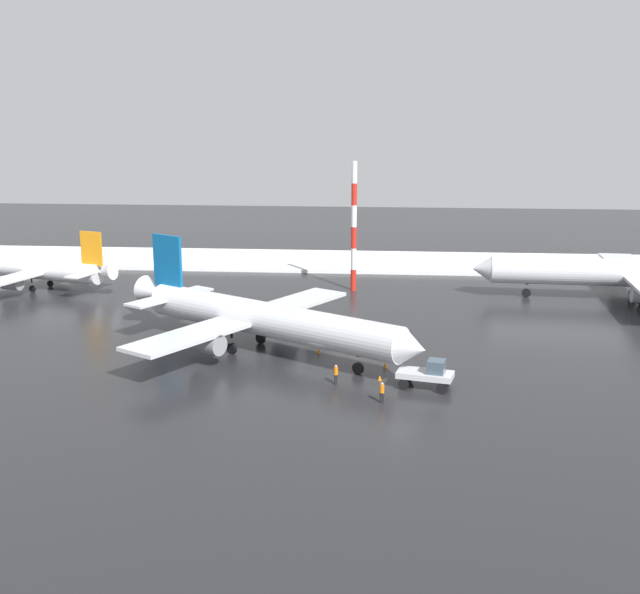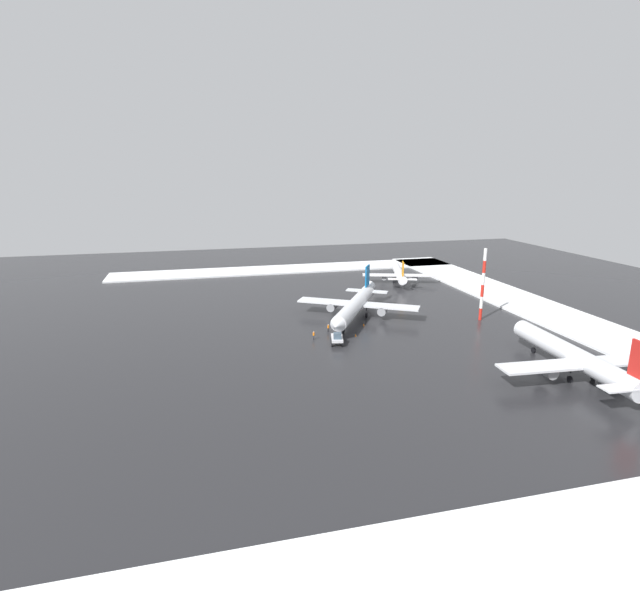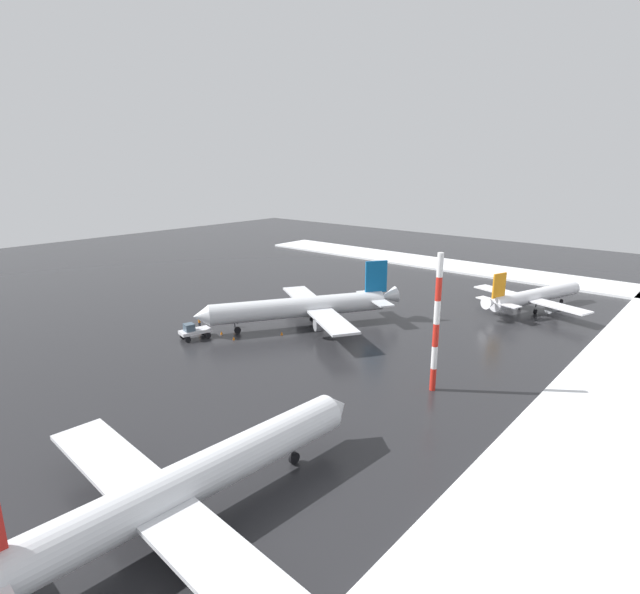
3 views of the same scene
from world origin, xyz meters
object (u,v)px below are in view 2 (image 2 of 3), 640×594
traffic_cone_near_nose (364,325)px  ground_crew_near_tug (314,335)px  traffic_cone_mid_line (339,336)px  airplane_distant_tail (356,305)px  traffic_cone_wingtip_side (356,335)px  airplane_far_rear (399,273)px  pushback_tug (337,338)px  ground_crew_by_nose_gear (328,328)px  airplane_foreground_jet (575,357)px  antenna_mast (483,285)px

traffic_cone_near_nose → ground_crew_near_tug: bearing=115.6°
ground_crew_near_tug → traffic_cone_mid_line: bearing=-166.5°
airplane_distant_tail → traffic_cone_wingtip_side: (-11.68, 3.78, -3.09)m
airplane_far_rear → traffic_cone_wingtip_side: size_ratio=47.80×
traffic_cone_wingtip_side → airplane_far_rear: bearing=-32.2°
airplane_distant_tail → traffic_cone_mid_line: size_ratio=55.83×
pushback_tug → ground_crew_by_nose_gear: (7.72, -0.31, -0.31)m
pushback_tug → ground_crew_near_tug: size_ratio=2.91×
traffic_cone_near_nose → traffic_cone_wingtip_side: 7.44m
airplane_foreground_jet → traffic_cone_wingtip_side: bearing=48.7°
antenna_mast → traffic_cone_near_nose: (2.13, 27.22, -7.92)m
ground_crew_near_tug → ground_crew_by_nose_gear: same height
antenna_mast → traffic_cone_wingtip_side: bearing=97.7°
traffic_cone_mid_line → airplane_distant_tail: bearing=-32.7°
traffic_cone_near_nose → ground_crew_by_nose_gear: bearing=104.3°
airplane_distant_tail → traffic_cone_near_nose: 6.19m
airplane_foreground_jet → antenna_mast: bearing=-1.2°
pushback_tug → traffic_cone_mid_line: 4.43m
airplane_distant_tail → traffic_cone_near_nose: bearing=32.9°
airplane_foreground_jet → traffic_cone_near_nose: airplane_foreground_jet is taller
airplane_foreground_jet → traffic_cone_near_nose: 42.51m
airplane_foreground_jet → traffic_cone_wingtip_side: 40.22m
pushback_tug → ground_crew_by_nose_gear: 7.73m
airplane_foreground_jet → ground_crew_by_nose_gear: 46.40m
airplane_distant_tail → pushback_tug: airplane_distant_tail is taller
ground_crew_near_tug → traffic_cone_wingtip_side: size_ratio=3.11×
antenna_mast → airplane_distant_tail: bearing=74.7°
airplane_distant_tail → airplane_far_rear: bearing=174.9°
airplane_distant_tail → ground_crew_by_nose_gear: 11.60m
airplane_far_rear → ground_crew_near_tug: size_ratio=15.37×
airplane_foreground_jet → antenna_mast: 32.94m
airplane_far_rear → traffic_cone_mid_line: bearing=162.1°
airplane_foreground_jet → traffic_cone_mid_line: 43.02m
traffic_cone_near_nose → traffic_cone_wingtip_side: same height
airplane_far_rear → antenna_mast: 42.05m
traffic_cone_near_nose → traffic_cone_wingtip_side: size_ratio=1.00×
traffic_cone_near_nose → antenna_mast: bearing=-94.5°
airplane_far_rear → traffic_cone_near_nose: size_ratio=47.80×
airplane_far_rear → traffic_cone_mid_line: size_ratio=47.80×
traffic_cone_near_nose → airplane_foreground_jet: bearing=-144.7°
pushback_tug → antenna_mast: size_ratio=0.30×
traffic_cone_near_nose → traffic_cone_wingtip_side: bearing=148.1°
pushback_tug → traffic_cone_mid_line: (4.03, -1.55, -1.01)m
airplane_distant_tail → traffic_cone_mid_line: bearing=-1.5°
ground_crew_by_nose_gear → traffic_cone_near_nose: bearing=-47.2°
airplane_distant_tail → antenna_mast: antenna_mast is taller
antenna_mast → traffic_cone_mid_line: 35.70m
airplane_foreground_jet → traffic_cone_near_nose: (34.60, 24.49, -3.13)m
pushback_tug → ground_crew_near_tug: pushback_tug is taller
traffic_cone_wingtip_side → traffic_cone_mid_line: bearing=82.9°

